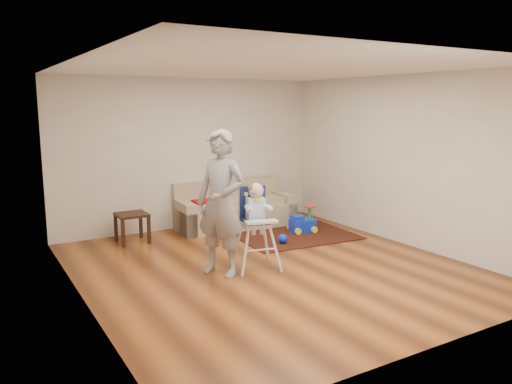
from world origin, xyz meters
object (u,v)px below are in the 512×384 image
sofa (235,205)px  toy_ball (283,239)px  side_table (132,228)px  adult (221,203)px  ride_on_toy (302,219)px  high_chair (256,227)px

sofa → toy_ball: bearing=-81.3°
sofa → side_table: bearing=-173.8°
sofa → adult: adult is taller
ride_on_toy → toy_ball: size_ratio=2.98×
high_chair → toy_ball: bearing=52.7°
adult → side_table: bearing=164.3°
sofa → ride_on_toy: bearing=-46.0°
ride_on_toy → high_chair: size_ratio=0.39×
sofa → toy_ball: size_ratio=14.21×
ride_on_toy → high_chair: 2.13m
toy_ball → high_chair: high_chair is taller
toy_ball → sofa: bearing=94.4°
side_table → adult: size_ratio=0.25×
side_table → adult: (0.56, -2.13, 0.72)m
adult → high_chair: bearing=55.0°
sofa → side_table: sofa is taller
high_chair → adult: (-0.51, 0.04, 0.38)m
adult → ride_on_toy: bearing=88.2°
side_table → adult: bearing=-75.2°
side_table → high_chair: bearing=-63.7°
side_table → ride_on_toy: side_table is taller
toy_ball → adult: size_ratio=0.08×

